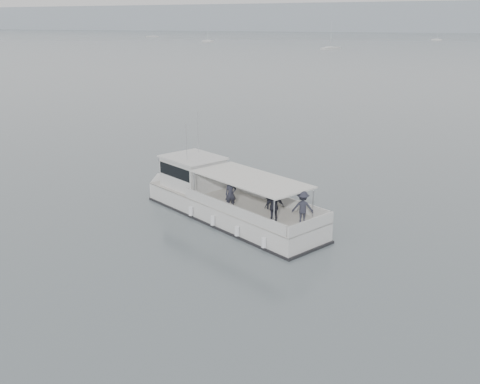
% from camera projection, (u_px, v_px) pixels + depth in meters
% --- Properties ---
extents(ground, '(1400.00, 1400.00, 0.00)m').
position_uv_depth(ground, '(168.00, 201.00, 31.51)').
color(ground, '#525C61').
rests_on(ground, ground).
extents(tour_boat, '(12.47, 7.51, 5.42)m').
position_uv_depth(tour_boat, '(218.00, 198.00, 29.22)').
color(tour_boat, silver).
rests_on(tour_boat, ground).
extents(moored_fleet, '(372.42, 270.99, 10.28)m').
position_uv_depth(moored_fleet, '(294.00, 49.00, 197.00)').
color(moored_fleet, silver).
rests_on(moored_fleet, ground).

